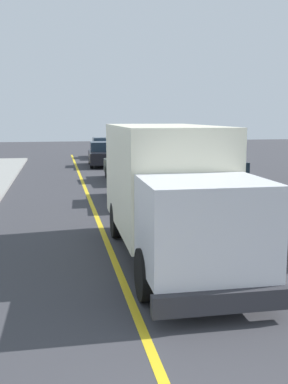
% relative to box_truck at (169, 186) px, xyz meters
% --- Properties ---
extents(centre_line_yellow, '(0.16, 56.00, 0.01)m').
position_rel_box_truck_xyz_m(centre_line_yellow, '(-1.37, 2.31, -1.76)').
color(centre_line_yellow, gold).
rests_on(centre_line_yellow, ground).
extents(box_truck, '(2.48, 7.21, 3.20)m').
position_rel_box_truck_xyz_m(box_truck, '(0.00, 0.00, 0.00)').
color(box_truck, '#F2EDCC').
rests_on(box_truck, ground).
extents(parked_car_near, '(2.01, 4.48, 1.67)m').
position_rel_box_truck_xyz_m(parked_car_near, '(0.43, 7.24, -0.97)').
color(parked_car_near, silver).
rests_on(parked_car_near, ground).
extents(parked_car_mid, '(1.92, 4.45, 1.67)m').
position_rel_box_truck_xyz_m(parked_car_mid, '(0.95, 13.35, -0.97)').
color(parked_car_mid, '#4C564C').
rests_on(parked_car_mid, ground).
extents(parked_car_far, '(1.97, 4.47, 1.67)m').
position_rel_box_truck_xyz_m(parked_car_far, '(0.43, 20.72, -0.97)').
color(parked_car_far, black).
rests_on(parked_car_far, ground).
extents(parked_car_furthest, '(1.85, 4.42, 1.67)m').
position_rel_box_truck_xyz_m(parked_car_furthest, '(1.10, 27.07, -0.97)').
color(parked_car_furthest, '#B7B7BC').
rests_on(parked_car_furthest, ground).
extents(parked_van_across, '(1.96, 4.46, 1.67)m').
position_rel_box_truck_xyz_m(parked_van_across, '(3.83, 6.61, -0.97)').
color(parked_van_across, silver).
rests_on(parked_van_across, ground).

